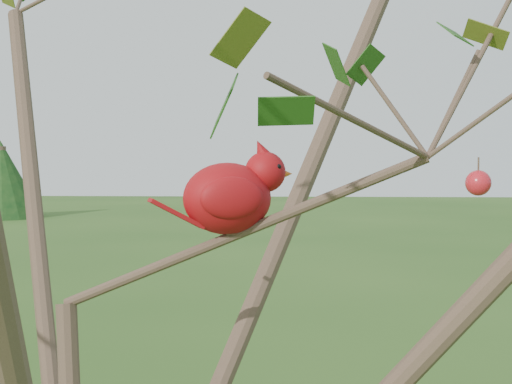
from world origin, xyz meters
TOP-DOWN VIEW (x-y plane):
  - crabapple_tree at (0.03, -0.02)m, footprint 2.35×2.05m
  - cardinal at (0.24, 0.08)m, footprint 0.24×0.16m
  - distant_trees at (1.02, 25.54)m, footprint 38.67×12.63m

SIDE VIEW (x-z plane):
  - distant_trees at x=1.02m, z-range -0.28..3.53m
  - crabapple_tree at x=0.03m, z-range 0.65..3.60m
  - cardinal at x=0.24m, z-range 2.05..2.22m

